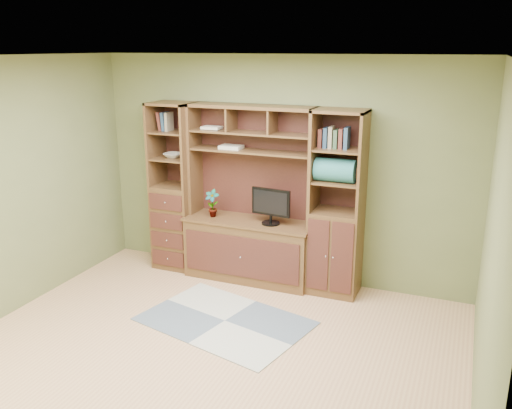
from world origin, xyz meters
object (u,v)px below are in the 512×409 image
at_px(left_tower, 175,187).
at_px(right_tower, 337,204).
at_px(center_hutch, 249,196).
at_px(monitor, 271,200).

distance_m(left_tower, right_tower, 2.02).
bearing_deg(left_tower, right_tower, 0.00).
bearing_deg(center_hutch, monitor, -7.00).
bearing_deg(left_tower, center_hutch, -2.29).
xyz_separation_m(center_hutch, left_tower, (-1.00, 0.04, 0.00)).
xyz_separation_m(center_hutch, monitor, (0.28, -0.03, -0.01)).
bearing_deg(center_hutch, right_tower, 2.23).
bearing_deg(monitor, left_tower, -177.42).
bearing_deg(left_tower, monitor, -3.34).
xyz_separation_m(right_tower, monitor, (-0.74, -0.07, -0.01)).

